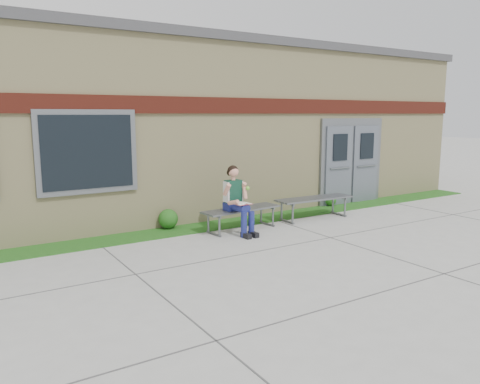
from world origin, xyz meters
TOP-DOWN VIEW (x-y plane):
  - ground at (0.00, 0.00)m, footprint 80.00×80.00m
  - grass_strip at (0.00, 2.60)m, footprint 16.00×0.80m
  - school_building at (-0.00, 5.99)m, footprint 16.20×6.22m
  - bench_left at (-0.13, 1.99)m, footprint 1.81×0.66m
  - bench_right at (1.87, 1.99)m, footprint 1.93×0.61m
  - girl at (-0.37, 1.78)m, footprint 0.51×0.84m
  - shrub_mid at (-1.43, 2.85)m, footprint 0.41×0.41m
  - shrub_east at (3.19, 2.85)m, footprint 0.31×0.31m

SIDE VIEW (x-z plane):
  - ground at x=0.00m, z-range 0.00..0.00m
  - grass_strip at x=0.00m, z-range 0.00..0.02m
  - shrub_east at x=3.19m, z-range 0.02..0.33m
  - shrub_mid at x=-1.43m, z-range 0.02..0.43m
  - bench_left at x=-0.13m, z-range 0.13..0.59m
  - bench_right at x=1.87m, z-range 0.13..0.63m
  - girl at x=-0.37m, z-range 0.03..1.41m
  - school_building at x=0.00m, z-range 0.00..4.20m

